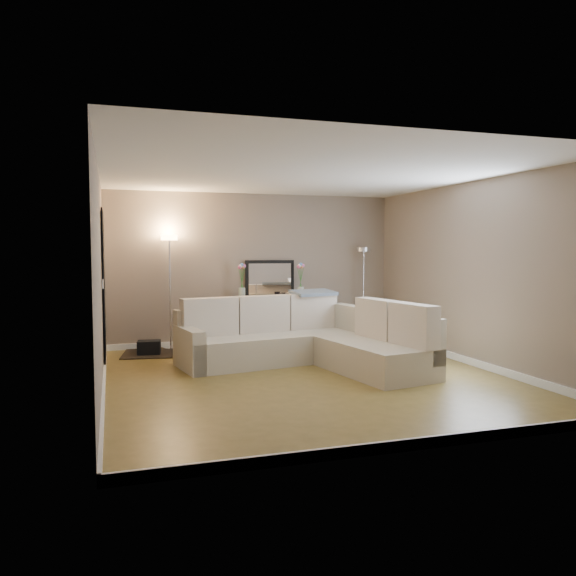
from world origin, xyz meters
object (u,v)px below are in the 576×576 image
object	(u,v)px
console_table	(268,320)
floor_lamp_unlit	(364,275)
floor_lamp_lit	(170,269)
sectional_sofa	(307,340)

from	to	relation	value
console_table	floor_lamp_unlit	distance (m)	1.94
floor_lamp_unlit	floor_lamp_lit	bearing A→B (deg)	177.81
sectional_sofa	console_table	xyz separation A→B (m)	(-0.10, 1.76, 0.07)
console_table	floor_lamp_lit	bearing A→B (deg)	176.99
floor_lamp_lit	console_table	bearing A→B (deg)	-3.01
sectional_sofa	floor_lamp_lit	size ratio (longest dim) A/B	1.66
sectional_sofa	floor_lamp_unlit	size ratio (longest dim) A/B	1.85
console_table	sectional_sofa	bearing A→B (deg)	-86.74
floor_lamp_unlit	sectional_sofa	bearing A→B (deg)	-134.40
console_table	floor_lamp_lit	xyz separation A→B (m)	(-1.63, 0.09, 0.90)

